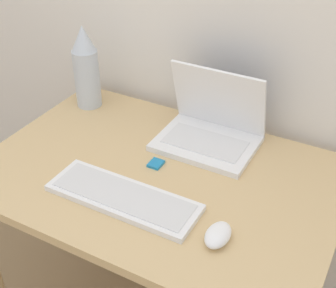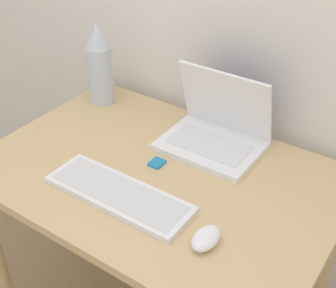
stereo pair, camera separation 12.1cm
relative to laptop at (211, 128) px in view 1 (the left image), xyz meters
The scene contains 6 objects.
desk 0.29m from the laptop, 106.42° to the right, with size 1.10×0.74×0.78m.
laptop is the anchor object (origin of this frame).
keyboard 0.41m from the laptop, 103.33° to the right, with size 0.45×0.15×0.02m.
mouse 0.46m from the laptop, 63.26° to the right, with size 0.06×0.10×0.04m.
vase 0.52m from the laptop, behind, with size 0.09×0.09×0.31m.
mp3_player 0.23m from the laptop, 114.94° to the right, with size 0.04×0.05×0.01m.
Camera 1 is at (0.57, -0.62, 1.66)m, focal length 50.00 mm.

